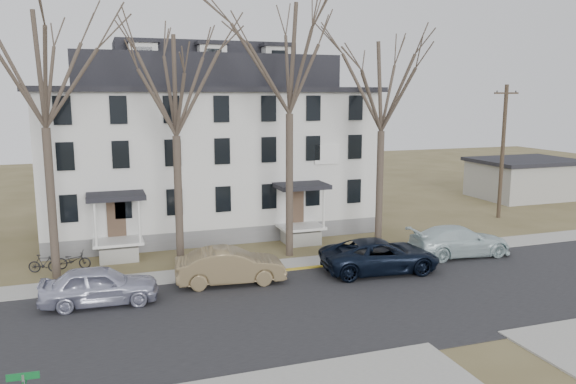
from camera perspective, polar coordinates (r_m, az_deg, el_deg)
name	(u,v)px	position (r m, az deg, el deg)	size (l,w,h in m)	color
ground	(348,325)	(22.43, 6.08, -13.30)	(120.00, 120.00, 0.00)	brown
main_road	(328,307)	(24.12, 4.04, -11.57)	(120.00, 10.00, 0.04)	#27272A
far_sidewalk	(283,266)	(29.42, -0.56, -7.54)	(120.00, 2.00, 0.08)	#A09F97
yellow_curb	(377,262)	(30.52, 9.00, -7.02)	(14.00, 0.25, 0.06)	gold
boarding_house	(206,147)	(37.38, -8.34, 4.51)	(20.80, 12.36, 12.05)	slate
distant_building	(524,178)	(52.52, 22.88, 1.30)	(8.50, 6.50, 3.35)	#A09F97
tree_far_left	(41,60)	(28.56, -23.81, 12.14)	(8.40, 8.40, 13.72)	#473B31
tree_mid_left	(174,78)	(28.71, -11.47, 11.27)	(7.80, 7.80, 12.74)	#473B31
tree_center	(289,50)	(30.18, 0.15, 14.21)	(9.00, 9.00, 14.70)	#473B31
tree_mid_right	(383,80)	(32.32, 9.58, 11.15)	(7.80, 7.80, 12.74)	#473B31
utility_pole_far	(503,150)	(42.76, 20.97, 3.99)	(2.00, 0.28, 9.50)	#3D3023
car_silver	(100,286)	(25.29, -18.59, -9.06)	(1.95, 4.84, 1.65)	#B2B4CD
car_tan	(230,267)	(26.67, -5.89, -7.56)	(1.78, 5.10, 1.68)	brown
car_navy	(380,256)	(28.60, 9.34, -6.46)	(2.74, 5.95, 1.65)	black
car_white	(459,242)	(32.39, 17.02, -4.84)	(2.30, 5.66, 1.64)	silver
bicycle_left	(73,261)	(30.73, -21.00, -6.56)	(0.61, 1.76, 0.92)	black
bicycle_right	(44,264)	(30.67, -23.53, -6.75)	(0.44, 1.55, 0.93)	black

